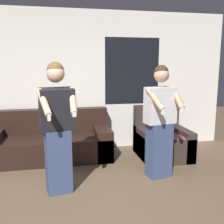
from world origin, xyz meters
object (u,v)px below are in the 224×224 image
object	(u,v)px
armchair	(162,140)
person_right	(160,122)
person_left	(57,128)
couch	(50,142)

from	to	relation	value
armchair	person_right	world-z (taller)	person_right
person_left	person_right	distance (m)	1.49
person_right	armchair	bearing A→B (deg)	65.48
armchair	person_right	bearing A→B (deg)	-114.52
person_left	person_right	world-z (taller)	person_left
person_left	person_right	xyz separation A→B (m)	(1.48, 0.22, -0.03)
couch	armchair	size ratio (longest dim) A/B	2.32
couch	person_left	bearing A→B (deg)	-83.37
armchair	person_left	world-z (taller)	person_left
person_right	couch	bearing A→B (deg)	145.48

